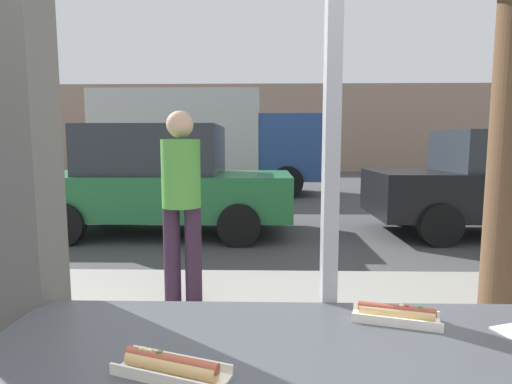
# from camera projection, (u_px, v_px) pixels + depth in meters

# --- Properties ---
(ground_plane) EXTENTS (60.00, 60.00, 0.00)m
(ground_plane) POSITION_uv_depth(u_px,v_px,m) (275.00, 210.00, 9.40)
(ground_plane) COLOR #424244
(sidewalk_strip) EXTENTS (16.00, 2.80, 0.14)m
(sidewalk_strip) POSITION_uv_depth(u_px,v_px,m) (294.00, 338.00, 3.03)
(sidewalk_strip) COLOR gray
(sidewalk_strip) RESTS_ON ground
(window_wall) EXTENTS (2.71, 0.20, 2.90)m
(window_wall) POSITION_uv_depth(u_px,v_px,m) (333.00, 39.00, 1.32)
(window_wall) COLOR #56544F
(window_wall) RESTS_ON ground
(building_facade_far) EXTENTS (28.00, 1.20, 4.76)m
(building_facade_far) POSITION_uv_depth(u_px,v_px,m) (269.00, 128.00, 22.88)
(building_facade_far) COLOR gray
(building_facade_far) RESTS_ON ground
(hotdog_tray_near) EXTENTS (0.29, 0.17, 0.05)m
(hotdog_tray_near) POSITION_uv_depth(u_px,v_px,m) (171.00, 366.00, 0.94)
(hotdog_tray_near) COLOR silver
(hotdog_tray_near) RESTS_ON window_counter
(hotdog_tray_far) EXTENTS (0.27, 0.16, 0.05)m
(hotdog_tray_far) POSITION_uv_depth(u_px,v_px,m) (396.00, 314.00, 1.23)
(hotdog_tray_far) COLOR silver
(hotdog_tray_far) RESTS_ON window_counter
(parked_car_green) EXTENTS (4.21, 2.03, 1.81)m
(parked_car_green) POSITION_uv_depth(u_px,v_px,m) (162.00, 180.00, 6.87)
(parked_car_green) COLOR #236B38
(parked_car_green) RESTS_ON ground
(parked_car_black) EXTENTS (4.12, 1.90, 1.72)m
(parked_car_black) POSITION_uv_depth(u_px,v_px,m) (501.00, 183.00, 6.75)
(parked_car_black) COLOR black
(parked_car_black) RESTS_ON ground
(box_truck) EXTENTS (6.53, 2.44, 3.04)m
(box_truck) POSITION_uv_depth(u_px,v_px,m) (203.00, 140.00, 12.34)
(box_truck) COLOR beige
(box_truck) RESTS_ON ground
(pedestrian) EXTENTS (0.32, 0.32, 1.63)m
(pedestrian) POSITION_uv_depth(u_px,v_px,m) (181.00, 196.00, 3.38)
(pedestrian) COLOR #332032
(pedestrian) RESTS_ON sidewalk_strip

